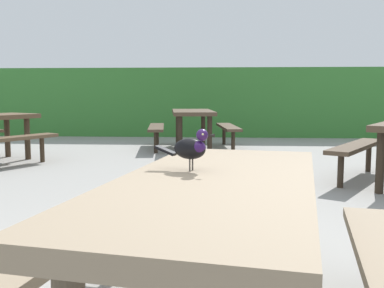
% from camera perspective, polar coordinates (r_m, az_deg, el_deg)
% --- Properties ---
extents(hedge_wall, '(28.00, 1.77, 1.68)m').
position_cam_1_polar(hedge_wall, '(11.78, 2.40, 5.35)').
color(hedge_wall, '#387A33').
rests_on(hedge_wall, ground).
extents(picnic_table_foreground, '(1.96, 1.98, 0.74)m').
position_cam_1_polar(picnic_table_foreground, '(1.85, 3.05, -9.89)').
color(picnic_table_foreground, '#84725B').
rests_on(picnic_table_foreground, ground).
extents(bird_grackle, '(0.27, 0.14, 0.18)m').
position_cam_1_polar(bird_grackle, '(1.94, -0.03, -0.43)').
color(bird_grackle, black).
rests_on(bird_grackle, picnic_table_foreground).
extents(picnic_table_mid_right, '(1.88, 1.91, 0.74)m').
position_cam_1_polar(picnic_table_mid_right, '(8.72, 0.07, 3.07)').
color(picnic_table_mid_right, '#473828').
rests_on(picnic_table_mid_right, ground).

